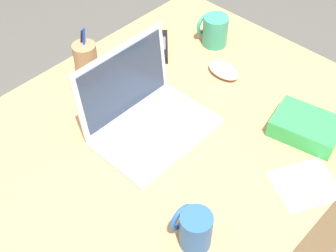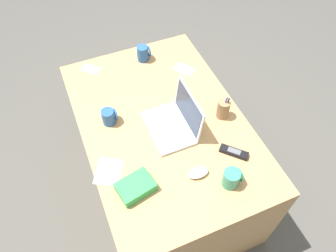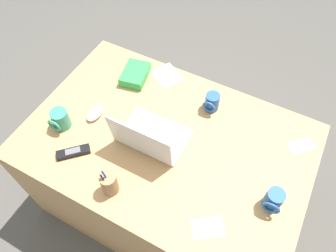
{
  "view_description": "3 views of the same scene",
  "coord_description": "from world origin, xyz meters",
  "px_view_note": "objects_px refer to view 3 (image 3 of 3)",
  "views": [
    {
      "loc": [
        -0.54,
        -0.6,
        1.64
      ],
      "look_at": [
        0.07,
        -0.02,
        0.77
      ],
      "focal_mm": 49.67,
      "sensor_mm": 36.0,
      "label": 1
    },
    {
      "loc": [
        1.06,
        -0.41,
        2.17
      ],
      "look_at": [
        0.07,
        0.0,
        0.76
      ],
      "focal_mm": 34.92,
      "sensor_mm": 36.0,
      "label": 2
    },
    {
      "loc": [
        -0.38,
        0.71,
        1.98
      ],
      "look_at": [
        -0.0,
        -0.01,
        0.82
      ],
      "focal_mm": 33.69,
      "sensor_mm": 36.0,
      "label": 3
    }
  ],
  "objects_px": {
    "coffee_mug_white": "(273,200)",
    "pen_holder": "(109,183)",
    "laptop": "(150,137)",
    "computer_mouse": "(95,113)",
    "cordless_phone": "(73,152)",
    "snack_bag": "(135,74)",
    "coffee_mug_spare": "(212,102)",
    "coffee_mug_tall": "(60,120)"
  },
  "relations": [
    {
      "from": "coffee_mug_white",
      "to": "laptop",
      "type": "bearing_deg",
      "value": -3.26
    },
    {
      "from": "snack_bag",
      "to": "laptop",
      "type": "bearing_deg",
      "value": 130.59
    },
    {
      "from": "laptop",
      "to": "pen_holder",
      "type": "distance_m",
      "value": 0.29
    },
    {
      "from": "laptop",
      "to": "computer_mouse",
      "type": "height_order",
      "value": "laptop"
    },
    {
      "from": "computer_mouse",
      "to": "coffee_mug_spare",
      "type": "relative_size",
      "value": 1.12
    },
    {
      "from": "coffee_mug_tall",
      "to": "cordless_phone",
      "type": "bearing_deg",
      "value": 144.92
    },
    {
      "from": "coffee_mug_spare",
      "to": "snack_bag",
      "type": "distance_m",
      "value": 0.45
    },
    {
      "from": "laptop",
      "to": "computer_mouse",
      "type": "relative_size",
      "value": 2.94
    },
    {
      "from": "coffee_mug_white",
      "to": "pen_holder",
      "type": "height_order",
      "value": "pen_holder"
    },
    {
      "from": "computer_mouse",
      "to": "snack_bag",
      "type": "bearing_deg",
      "value": -95.37
    },
    {
      "from": "computer_mouse",
      "to": "coffee_mug_white",
      "type": "height_order",
      "value": "coffee_mug_white"
    },
    {
      "from": "coffee_mug_spare",
      "to": "pen_holder",
      "type": "height_order",
      "value": "pen_holder"
    },
    {
      "from": "coffee_mug_spare",
      "to": "pen_holder",
      "type": "relative_size",
      "value": 0.57
    },
    {
      "from": "computer_mouse",
      "to": "coffee_mug_white",
      "type": "relative_size",
      "value": 1.03
    },
    {
      "from": "computer_mouse",
      "to": "cordless_phone",
      "type": "distance_m",
      "value": 0.23
    },
    {
      "from": "laptop",
      "to": "coffee_mug_white",
      "type": "xyz_separation_m",
      "value": [
        -0.59,
        0.03,
        0.01
      ]
    },
    {
      "from": "laptop",
      "to": "coffee_mug_spare",
      "type": "height_order",
      "value": "laptop"
    },
    {
      "from": "coffee_mug_white",
      "to": "pen_holder",
      "type": "distance_m",
      "value": 0.67
    },
    {
      "from": "computer_mouse",
      "to": "coffee_mug_spare",
      "type": "distance_m",
      "value": 0.58
    },
    {
      "from": "laptop",
      "to": "pen_holder",
      "type": "relative_size",
      "value": 1.89
    },
    {
      "from": "coffee_mug_spare",
      "to": "pen_holder",
      "type": "distance_m",
      "value": 0.64
    },
    {
      "from": "laptop",
      "to": "pen_holder",
      "type": "xyz_separation_m",
      "value": [
        0.03,
        0.28,
        0.01
      ]
    },
    {
      "from": "cordless_phone",
      "to": "pen_holder",
      "type": "relative_size",
      "value": 0.83
    },
    {
      "from": "laptop",
      "to": "cordless_phone",
      "type": "bearing_deg",
      "value": 37.54
    },
    {
      "from": "coffee_mug_white",
      "to": "pen_holder",
      "type": "xyz_separation_m",
      "value": [
        0.62,
        0.25,
        0.01
      ]
    },
    {
      "from": "computer_mouse",
      "to": "coffee_mug_tall",
      "type": "bearing_deg",
      "value": 52.69
    },
    {
      "from": "coffee_mug_tall",
      "to": "snack_bag",
      "type": "relative_size",
      "value": 0.58
    },
    {
      "from": "laptop",
      "to": "coffee_mug_tall",
      "type": "relative_size",
      "value": 3.15
    },
    {
      "from": "coffee_mug_spare",
      "to": "laptop",
      "type": "bearing_deg",
      "value": 62.09
    },
    {
      "from": "laptop",
      "to": "computer_mouse",
      "type": "xyz_separation_m",
      "value": [
        0.32,
        -0.01,
        -0.03
      ]
    },
    {
      "from": "coffee_mug_white",
      "to": "pen_holder",
      "type": "relative_size",
      "value": 0.63
    },
    {
      "from": "cordless_phone",
      "to": "pen_holder",
      "type": "xyz_separation_m",
      "value": [
        -0.25,
        0.07,
        0.05
      ]
    },
    {
      "from": "computer_mouse",
      "to": "coffee_mug_white",
      "type": "bearing_deg",
      "value": 179.57
    },
    {
      "from": "computer_mouse",
      "to": "cordless_phone",
      "type": "relative_size",
      "value": 0.77
    },
    {
      "from": "pen_holder",
      "to": "coffee_mug_spare",
      "type": "bearing_deg",
      "value": -108.44
    },
    {
      "from": "coffee_mug_white",
      "to": "cordless_phone",
      "type": "relative_size",
      "value": 0.75
    },
    {
      "from": "snack_bag",
      "to": "pen_holder",
      "type": "bearing_deg",
      "value": 112.18
    },
    {
      "from": "coffee_mug_white",
      "to": "cordless_phone",
      "type": "bearing_deg",
      "value": 11.82
    },
    {
      "from": "laptop",
      "to": "cordless_phone",
      "type": "relative_size",
      "value": 2.27
    },
    {
      "from": "laptop",
      "to": "coffee_mug_tall",
      "type": "bearing_deg",
      "value": 15.08
    },
    {
      "from": "laptop",
      "to": "coffee_mug_white",
      "type": "height_order",
      "value": "laptop"
    },
    {
      "from": "coffee_mug_tall",
      "to": "cordless_phone",
      "type": "distance_m",
      "value": 0.18
    }
  ]
}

